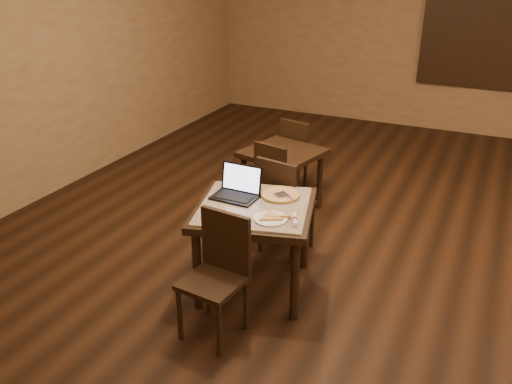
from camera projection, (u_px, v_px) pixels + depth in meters
The scene contains 16 objects.
ground at pixel (378, 301), 4.41m from camera, with size 10.00×10.00×0.00m, color black.
wall_back at pixel (470, 33), 7.92m from camera, with size 8.00×0.02×3.00m, color #92714A.
mural at pixel (507, 32), 7.68m from camera, with size 2.34×0.05×1.64m.
tiled_table at pixel (254, 217), 4.35m from camera, with size 1.13×1.13×0.76m.
chair_main_near at pixel (219, 268), 3.89m from camera, with size 0.45×0.45×0.94m.
chair_main_far at pixel (282, 201), 4.91m from camera, with size 0.48×0.48×0.95m.
laptop at pixel (238, 188), 4.44m from camera, with size 0.37×0.29×0.25m.
plate at pixel (271, 219), 4.07m from camera, with size 0.26×0.26×0.01m, color white.
pizza_slice at pixel (271, 217), 4.06m from camera, with size 0.21×0.21×0.02m, color beige, non-canonical shape.
pizza_pan at pixel (280, 196), 4.45m from camera, with size 0.35×0.35×0.01m, color silver.
pizza_whole at pixel (280, 194), 4.45m from camera, with size 0.32×0.32×0.02m.
spatula at pixel (281, 195), 4.42m from camera, with size 0.10×0.25×0.01m, color silver.
napkin_roll at pixel (295, 220), 4.02m from camera, with size 0.11×0.18×0.04m.
other_table_b at pixel (283, 161), 5.75m from camera, with size 0.88×0.88×0.68m.
other_table_b_chair_near at pixel (264, 185), 5.34m from camera, with size 0.46×0.46×0.89m.
other_table_b_chair_far at pixel (298, 152), 6.21m from camera, with size 0.46×0.46×0.89m.
Camera 1 is at (0.66, -3.74, 2.62)m, focal length 38.00 mm.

